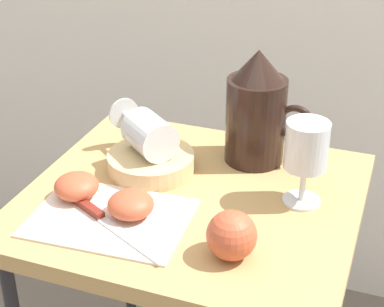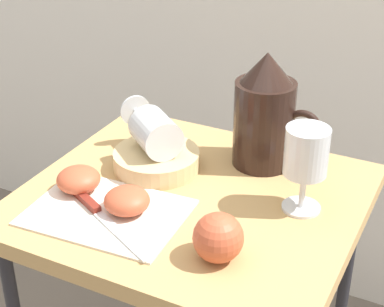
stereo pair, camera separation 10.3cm
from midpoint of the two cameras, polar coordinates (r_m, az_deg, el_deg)
The scene contains 10 objects.
table at distance 1.10m, azimuth -2.68°, elevation -6.82°, with size 0.56×0.50×0.69m.
linen_napkin at distance 1.02m, azimuth -10.35°, elevation -5.89°, with size 0.25×0.18×0.00m, color silver.
basket_tray at distance 1.13m, azimuth -6.37°, elevation -0.89°, with size 0.16×0.16×0.04m, color tan.
pitcher at distance 1.13m, azimuth 3.33°, elevation 3.27°, with size 0.16×0.11×0.22m.
wine_glass_upright at distance 1.00m, azimuth 7.54°, elevation 0.22°, with size 0.07×0.07×0.15m.
wine_glass_tipped_near at distance 1.11m, azimuth -6.62°, elevation 1.73°, with size 0.16×0.15×0.07m.
apple_half_left at distance 1.07m, azimuth -13.23°, elevation -3.00°, with size 0.07×0.07×0.04m, color #C15133.
apple_half_right at distance 1.01m, azimuth -8.54°, elevation -4.72°, with size 0.07×0.07×0.04m, color #C15133.
apple_whole at distance 0.90m, azimuth 0.38°, elevation -7.59°, with size 0.07×0.07×0.07m, color #C15133.
knife at distance 1.01m, azimuth -11.26°, elevation -5.78°, with size 0.22×0.12×0.01m.
Camera 1 is at (0.31, -0.85, 1.26)m, focal length 58.41 mm.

